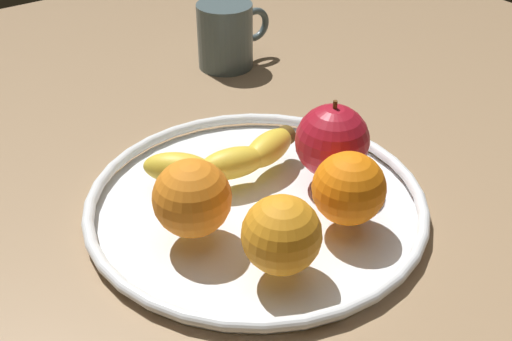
# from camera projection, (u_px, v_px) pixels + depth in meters

# --- Properties ---
(ground_plane) EXTENTS (1.48, 1.48, 0.04)m
(ground_plane) POSITION_uv_depth(u_px,v_px,m) (256.00, 224.00, 0.66)
(ground_plane) COLOR #9B7B58
(fruit_bowl) EXTENTS (0.35, 0.35, 0.02)m
(fruit_bowl) POSITION_uv_depth(u_px,v_px,m) (256.00, 202.00, 0.64)
(fruit_bowl) COLOR white
(fruit_bowl) RESTS_ON ground_plane
(banana) EXTENTS (0.18, 0.09, 0.03)m
(banana) POSITION_uv_depth(u_px,v_px,m) (229.00, 159.00, 0.66)
(banana) COLOR yellow
(banana) RESTS_ON fruit_bowl
(apple) EXTENTS (0.08, 0.08, 0.09)m
(apple) POSITION_uv_depth(u_px,v_px,m) (332.00, 141.00, 0.65)
(apple) COLOR #AF1828
(apple) RESTS_ON fruit_bowl
(orange_back_left) EXTENTS (0.07, 0.07, 0.07)m
(orange_back_left) POSITION_uv_depth(u_px,v_px,m) (282.00, 235.00, 0.53)
(orange_back_left) COLOR orange
(orange_back_left) RESTS_ON fruit_bowl
(orange_front_left) EXTENTS (0.07, 0.07, 0.07)m
(orange_front_left) POSITION_uv_depth(u_px,v_px,m) (192.00, 198.00, 0.57)
(orange_front_left) COLOR orange
(orange_front_left) RESTS_ON fruit_bowl
(orange_center) EXTENTS (0.07, 0.07, 0.07)m
(orange_center) POSITION_uv_depth(u_px,v_px,m) (349.00, 188.00, 0.59)
(orange_center) COLOR orange
(orange_center) RESTS_ON fruit_bowl
(ambient_mug) EXTENTS (0.12, 0.08, 0.09)m
(ambient_mug) POSITION_uv_depth(u_px,v_px,m) (226.00, 35.00, 0.91)
(ambient_mug) COLOR #4A5B5D
(ambient_mug) RESTS_ON ground_plane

